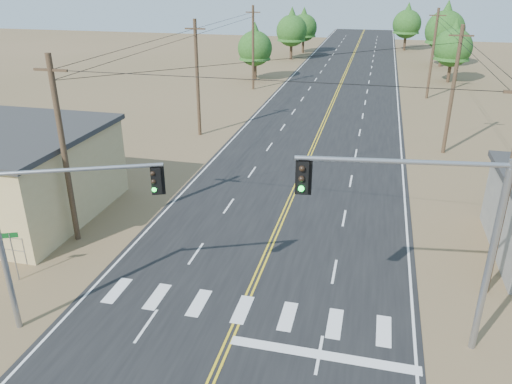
% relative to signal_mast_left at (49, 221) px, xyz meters
% --- Properties ---
extents(road, '(15.00, 200.00, 0.02)m').
position_rel_signal_mast_left_xyz_m(road, '(6.95, 24.52, -4.76)').
color(road, black).
rests_on(road, ground).
extents(utility_pole_left_near, '(1.80, 0.30, 10.00)m').
position_rel_signal_mast_left_xyz_m(utility_pole_left_near, '(-3.55, 6.52, 0.35)').
color(utility_pole_left_near, '#4C3826').
rests_on(utility_pole_left_near, ground).
extents(utility_pole_left_mid, '(1.80, 0.30, 10.00)m').
position_rel_signal_mast_left_xyz_m(utility_pole_left_mid, '(-3.55, 26.52, 0.35)').
color(utility_pole_left_mid, '#4C3826').
rests_on(utility_pole_left_mid, ground).
extents(utility_pole_left_far, '(1.80, 0.30, 10.00)m').
position_rel_signal_mast_left_xyz_m(utility_pole_left_far, '(-3.55, 46.52, 0.35)').
color(utility_pole_left_far, '#4C3826').
rests_on(utility_pole_left_far, ground).
extents(utility_pole_right_near, '(1.80, 0.30, 10.00)m').
position_rel_signal_mast_left_xyz_m(utility_pole_right_near, '(17.45, 6.52, 0.35)').
color(utility_pole_right_near, '#4C3826').
rests_on(utility_pole_right_near, ground).
extents(utility_pole_right_mid, '(1.80, 0.30, 10.00)m').
position_rel_signal_mast_left_xyz_m(utility_pole_right_mid, '(17.45, 26.52, 0.35)').
color(utility_pole_right_mid, '#4C3826').
rests_on(utility_pole_right_mid, ground).
extents(utility_pole_right_far, '(1.80, 0.30, 10.00)m').
position_rel_signal_mast_left_xyz_m(utility_pole_right_far, '(17.45, 46.52, 0.35)').
color(utility_pole_right_far, '#4C3826').
rests_on(utility_pole_right_far, ground).
extents(signal_mast_left, '(6.01, 2.72, 6.97)m').
position_rel_signal_mast_left_xyz_m(signal_mast_left, '(0.00, 0.00, 0.00)').
color(signal_mast_left, gray).
rests_on(signal_mast_left, ground).
extents(signal_mast_right, '(7.24, 1.33, 7.82)m').
position_rel_signal_mast_left_xyz_m(signal_mast_right, '(14.18, 2.09, 0.58)').
color(signal_mast_right, gray).
rests_on(signal_mast_right, ground).
extents(street_sign, '(0.70, 0.33, 2.53)m').
position_rel_signal_mast_left_xyz_m(street_sign, '(-4.05, 2.25, -3.07)').
color(street_sign, gray).
rests_on(street_sign, ground).
extents(tree_left_near, '(4.61, 4.61, 7.68)m').
position_rel_signal_mast_left_xyz_m(tree_left_near, '(-4.74, 52.29, -0.08)').
color(tree_left_near, '#3F2D1E').
rests_on(tree_left_near, ground).
extents(tree_left_mid, '(5.11, 5.11, 8.51)m').
position_rel_signal_mast_left_xyz_m(tree_left_mid, '(-3.09, 71.23, 0.44)').
color(tree_left_mid, '#3F2D1E').
rests_on(tree_left_mid, ground).
extents(tree_left_far, '(4.82, 4.82, 8.04)m').
position_rel_signal_mast_left_xyz_m(tree_left_far, '(-2.31, 79.34, 0.15)').
color(tree_left_far, '#3F2D1E').
rests_on(tree_left_far, ground).
extents(tree_right_near, '(4.93, 4.93, 8.22)m').
position_rel_signal_mast_left_xyz_m(tree_right_near, '(20.87, 57.07, 0.26)').
color(tree_right_near, '#3F2D1E').
rests_on(tree_right_near, ground).
extents(tree_right_mid, '(5.93, 5.93, 9.88)m').
position_rel_signal_mast_left_xyz_m(tree_right_mid, '(20.95, 69.80, 1.28)').
color(tree_right_mid, '#3F2D1E').
rests_on(tree_right_mid, ground).
extents(tree_right_far, '(5.19, 5.19, 8.66)m').
position_rel_signal_mast_left_xyz_m(tree_right_far, '(15.95, 87.18, 0.53)').
color(tree_right_far, '#3F2D1E').
rests_on(tree_right_far, ground).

